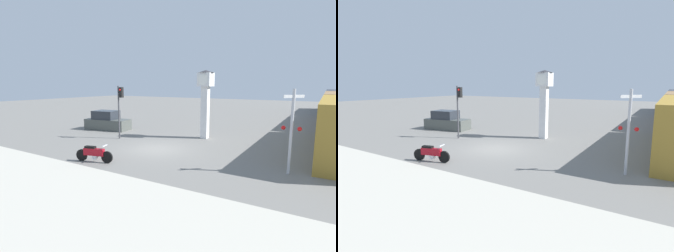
% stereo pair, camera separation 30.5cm
% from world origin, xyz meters
% --- Properties ---
extents(ground_plane, '(120.00, 120.00, 0.00)m').
position_xyz_m(ground_plane, '(0.00, 0.00, 0.00)').
color(ground_plane, slate).
extents(sidewalk_strip, '(36.00, 6.00, 0.10)m').
position_xyz_m(sidewalk_strip, '(0.00, -8.31, 0.05)').
color(sidewalk_strip, '#BCB7A8').
rests_on(sidewalk_strip, ground_plane).
extents(motorcycle, '(2.22, 0.76, 1.00)m').
position_xyz_m(motorcycle, '(-1.40, -4.32, 0.48)').
color(motorcycle, black).
rests_on(motorcycle, ground_plane).
extents(clock_tower, '(1.26, 1.26, 5.37)m').
position_xyz_m(clock_tower, '(1.23, 4.94, 3.54)').
color(clock_tower, white).
rests_on(clock_tower, ground_plane).
extents(traffic_light, '(0.50, 0.35, 4.16)m').
position_xyz_m(traffic_light, '(-4.36, 1.26, 2.87)').
color(traffic_light, '#47474C').
rests_on(traffic_light, ground_plane).
extents(railroad_crossing_signal, '(0.90, 0.82, 4.10)m').
position_xyz_m(railroad_crossing_signal, '(8.13, -0.81, 2.23)').
color(railroad_crossing_signal, '#B7B7BC').
rests_on(railroad_crossing_signal, ground_plane).
extents(parked_car, '(4.42, 2.41, 1.80)m').
position_xyz_m(parked_car, '(-8.37, 3.87, 0.75)').
color(parked_car, '#4C514C').
rests_on(parked_car, ground_plane).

